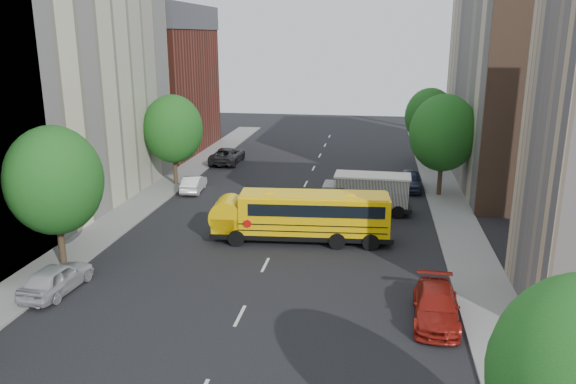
% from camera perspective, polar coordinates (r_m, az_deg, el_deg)
% --- Properties ---
extents(ground, '(120.00, 120.00, 0.00)m').
position_cam_1_polar(ground, '(33.52, -1.65, -6.09)').
color(ground, black).
rests_on(ground, ground).
extents(sidewalk_left, '(3.00, 80.00, 0.12)m').
position_cam_1_polar(sidewalk_left, '(41.46, -16.18, -2.33)').
color(sidewalk_left, slate).
rests_on(sidewalk_left, ground).
extents(sidewalk_right, '(3.00, 80.00, 0.12)m').
position_cam_1_polar(sidewalk_right, '(38.10, 17.10, -3.99)').
color(sidewalk_right, slate).
rests_on(sidewalk_right, ground).
extents(lane_markings, '(0.15, 64.00, 0.01)m').
position_cam_1_polar(lane_markings, '(42.84, 0.80, -1.19)').
color(lane_markings, silver).
rests_on(lane_markings, ground).
extents(building_left_cream, '(10.00, 26.00, 20.00)m').
position_cam_1_polar(building_left_cream, '(43.72, -24.52, 11.11)').
color(building_left_cream, beige).
rests_on(building_left_cream, ground).
extents(building_left_redbrick, '(10.00, 15.00, 13.00)m').
position_cam_1_polar(building_left_redbrick, '(63.52, -13.28, 9.89)').
color(building_left_redbrick, maroon).
rests_on(building_left_redbrick, ground).
extents(building_right_far, '(10.00, 22.00, 18.00)m').
position_cam_1_polar(building_right_far, '(52.16, 22.89, 10.69)').
color(building_right_far, '#BBAD91').
rests_on(building_right_far, ground).
extents(building_right_sidewall, '(10.10, 0.30, 18.00)m').
position_cam_1_polar(building_right_sidewall, '(41.57, 26.37, 9.34)').
color(building_right_sidewall, brown).
rests_on(building_right_sidewall, ground).
extents(street_tree_1, '(5.12, 5.12, 7.90)m').
position_cam_1_polar(street_tree_1, '(32.33, -22.65, 1.08)').
color(street_tree_1, '#38281C').
rests_on(street_tree_1, ground).
extents(street_tree_2, '(4.99, 4.99, 7.71)m').
position_cam_1_polar(street_tree_2, '(48.26, -11.60, 6.28)').
color(street_tree_2, '#38281C').
rests_on(street_tree_2, ground).
extents(street_tree_4, '(5.25, 5.25, 8.10)m').
position_cam_1_polar(street_tree_4, '(45.49, 15.49, 5.79)').
color(street_tree_4, '#38281C').
rests_on(street_tree_4, ground).
extents(street_tree_5, '(4.86, 4.86, 7.51)m').
position_cam_1_polar(street_tree_5, '(57.35, 14.21, 7.44)').
color(street_tree_5, '#38281C').
rests_on(street_tree_5, ground).
extents(school_bus, '(11.34, 3.46, 3.15)m').
position_cam_1_polar(school_bus, '(34.69, 1.25, -2.24)').
color(school_bus, black).
rests_on(school_bus, ground).
extents(safari_truck, '(6.75, 2.68, 2.86)m').
position_cam_1_polar(safari_truck, '(40.69, 7.92, -0.05)').
color(safari_truck, black).
rests_on(safari_truck, ground).
extents(parked_car_0, '(2.11, 4.56, 1.51)m').
position_cam_1_polar(parked_car_0, '(30.51, -22.45, -8.07)').
color(parked_car_0, '#B4B3BA').
rests_on(parked_car_0, ground).
extents(parked_car_1, '(1.78, 4.15, 1.33)m').
position_cam_1_polar(parked_car_1, '(46.70, -9.56, 0.85)').
color(parked_car_1, white).
rests_on(parked_car_1, ground).
extents(parked_car_2, '(2.70, 5.80, 1.61)m').
position_cam_1_polar(parked_car_2, '(56.66, -6.17, 3.73)').
color(parked_car_2, black).
rests_on(parked_car_2, ground).
extents(parked_car_3, '(2.25, 5.01, 1.43)m').
position_cam_1_polar(parked_car_3, '(26.49, 14.79, -11.11)').
color(parked_car_3, maroon).
rests_on(parked_car_3, ground).
extents(parked_car_4, '(2.10, 4.70, 1.57)m').
position_cam_1_polar(parked_car_4, '(47.72, 12.30, 1.17)').
color(parked_car_4, '#313455').
rests_on(parked_car_4, ground).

